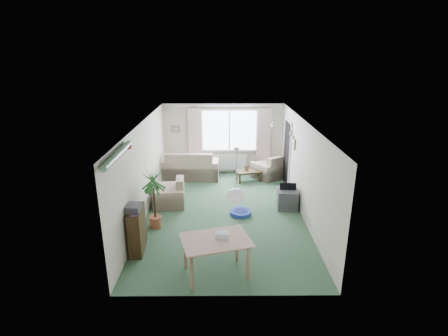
{
  "coord_description": "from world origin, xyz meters",
  "views": [
    {
      "loc": [
        -0.06,
        -8.28,
        4.03
      ],
      "look_at": [
        0.0,
        0.3,
        1.15
      ],
      "focal_mm": 28.0,
      "sensor_mm": 36.0,
      "label": 1
    }
  ],
  "objects_px": {
    "sofa": "(190,164)",
    "tv_cube": "(287,199)",
    "armchair_left": "(169,192)",
    "coffee_table": "(248,176)",
    "armchair_corner": "(268,166)",
    "pet_bed": "(241,213)",
    "dining_table": "(216,257)",
    "houseplant": "(154,199)",
    "bookshelf": "(137,230)"
  },
  "relations": [
    {
      "from": "armchair_left",
      "to": "houseplant",
      "type": "bearing_deg",
      "value": -11.46
    },
    {
      "from": "sofa",
      "to": "houseplant",
      "type": "bearing_deg",
      "value": 82.2
    },
    {
      "from": "bookshelf",
      "to": "sofa",
      "type": "bearing_deg",
      "value": 77.05
    },
    {
      "from": "armchair_left",
      "to": "tv_cube",
      "type": "distance_m",
      "value": 3.21
    },
    {
      "from": "coffee_table",
      "to": "bookshelf",
      "type": "xyz_separation_m",
      "value": [
        -2.64,
        -4.15,
        0.3
      ]
    },
    {
      "from": "pet_bed",
      "to": "coffee_table",
      "type": "bearing_deg",
      "value": 81.46
    },
    {
      "from": "pet_bed",
      "to": "houseplant",
      "type": "bearing_deg",
      "value": -162.63
    },
    {
      "from": "armchair_left",
      "to": "pet_bed",
      "type": "distance_m",
      "value": 2.06
    },
    {
      "from": "sofa",
      "to": "tv_cube",
      "type": "relative_size",
      "value": 3.24
    },
    {
      "from": "sofa",
      "to": "pet_bed",
      "type": "relative_size",
      "value": 3.4
    },
    {
      "from": "houseplant",
      "to": "dining_table",
      "type": "xyz_separation_m",
      "value": [
        1.48,
        -1.86,
        -0.39
      ]
    },
    {
      "from": "sofa",
      "to": "coffee_table",
      "type": "relative_size",
      "value": 2.36
    },
    {
      "from": "sofa",
      "to": "armchair_left",
      "type": "relative_size",
      "value": 2.16
    },
    {
      "from": "armchair_corner",
      "to": "tv_cube",
      "type": "relative_size",
      "value": 1.51
    },
    {
      "from": "pet_bed",
      "to": "tv_cube",
      "type": "bearing_deg",
      "value": 18.19
    },
    {
      "from": "pet_bed",
      "to": "armchair_left",
      "type": "bearing_deg",
      "value": 162.21
    },
    {
      "from": "tv_cube",
      "to": "coffee_table",
      "type": "bearing_deg",
      "value": 118.34
    },
    {
      "from": "dining_table",
      "to": "tv_cube",
      "type": "relative_size",
      "value": 2.0
    },
    {
      "from": "coffee_table",
      "to": "armchair_left",
      "type": "bearing_deg",
      "value": -141.09
    },
    {
      "from": "bookshelf",
      "to": "houseplant",
      "type": "bearing_deg",
      "value": 75.84
    },
    {
      "from": "sofa",
      "to": "armchair_left",
      "type": "xyz_separation_m",
      "value": [
        -0.4,
        -2.22,
        -0.08
      ]
    },
    {
      "from": "coffee_table",
      "to": "pet_bed",
      "type": "xyz_separation_m",
      "value": [
        -0.37,
        -2.48,
        -0.12
      ]
    },
    {
      "from": "houseplant",
      "to": "tv_cube",
      "type": "relative_size",
      "value": 2.59
    },
    {
      "from": "bookshelf",
      "to": "tv_cube",
      "type": "bearing_deg",
      "value": 26.92
    },
    {
      "from": "armchair_corner",
      "to": "coffee_table",
      "type": "distance_m",
      "value": 0.78
    },
    {
      "from": "houseplant",
      "to": "armchair_corner",
      "type": "bearing_deg",
      "value": 47.93
    },
    {
      "from": "coffee_table",
      "to": "pet_bed",
      "type": "bearing_deg",
      "value": -98.54
    },
    {
      "from": "sofa",
      "to": "houseplant",
      "type": "relative_size",
      "value": 1.25
    },
    {
      "from": "tv_cube",
      "to": "pet_bed",
      "type": "xyz_separation_m",
      "value": [
        -1.27,
        -0.42,
        -0.21
      ]
    },
    {
      "from": "armchair_left",
      "to": "coffee_table",
      "type": "relative_size",
      "value": 1.1
    },
    {
      "from": "coffee_table",
      "to": "tv_cube",
      "type": "height_order",
      "value": "tv_cube"
    },
    {
      "from": "bookshelf",
      "to": "pet_bed",
      "type": "xyz_separation_m",
      "value": [
        2.27,
        1.67,
        -0.42
      ]
    },
    {
      "from": "sofa",
      "to": "coffee_table",
      "type": "distance_m",
      "value": 1.96
    },
    {
      "from": "armchair_left",
      "to": "coffee_table",
      "type": "distance_m",
      "value": 2.97
    },
    {
      "from": "coffee_table",
      "to": "sofa",
      "type": "bearing_deg",
      "value": 169.38
    },
    {
      "from": "tv_cube",
      "to": "armchair_left",
      "type": "bearing_deg",
      "value": -178.79
    },
    {
      "from": "armchair_corner",
      "to": "armchair_left",
      "type": "relative_size",
      "value": 1.0
    },
    {
      "from": "bookshelf",
      "to": "pet_bed",
      "type": "distance_m",
      "value": 2.85
    },
    {
      "from": "sofa",
      "to": "coffee_table",
      "type": "xyz_separation_m",
      "value": [
        1.9,
        -0.36,
        -0.29
      ]
    },
    {
      "from": "armchair_left",
      "to": "tv_cube",
      "type": "height_order",
      "value": "armchair_left"
    },
    {
      "from": "dining_table",
      "to": "tv_cube",
      "type": "distance_m",
      "value": 3.48
    },
    {
      "from": "houseplant",
      "to": "pet_bed",
      "type": "relative_size",
      "value": 2.72
    },
    {
      "from": "armchair_corner",
      "to": "pet_bed",
      "type": "bearing_deg",
      "value": 33.28
    },
    {
      "from": "armchair_left",
      "to": "houseplant",
      "type": "distance_m",
      "value": 1.33
    },
    {
      "from": "sofa",
      "to": "pet_bed",
      "type": "bearing_deg",
      "value": 119.53
    },
    {
      "from": "dining_table",
      "to": "armchair_corner",
      "type": "bearing_deg",
      "value": 72.81
    },
    {
      "from": "armchair_corner",
      "to": "tv_cube",
      "type": "height_order",
      "value": "armchair_corner"
    },
    {
      "from": "armchair_corner",
      "to": "houseplant",
      "type": "bearing_deg",
      "value": 11.58
    },
    {
      "from": "armchair_left",
      "to": "pet_bed",
      "type": "relative_size",
      "value": 1.58
    },
    {
      "from": "sofa",
      "to": "coffee_table",
      "type": "height_order",
      "value": "sofa"
    }
  ]
}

